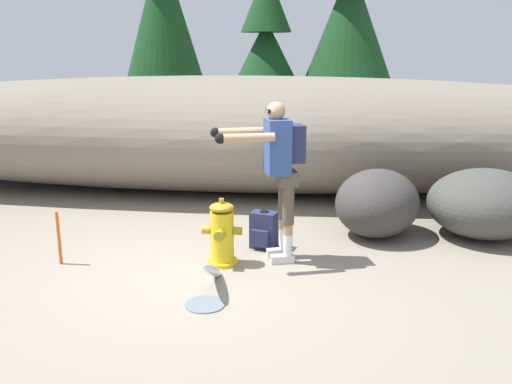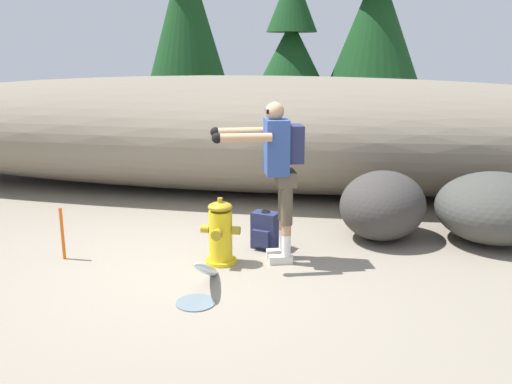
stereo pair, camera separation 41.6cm
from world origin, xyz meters
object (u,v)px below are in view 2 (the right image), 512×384
(utility_worker, at_px, (278,162))
(survey_stake, at_px, (62,234))
(fire_hydrant, at_px, (221,234))
(boulder_large, at_px, (383,205))
(boulder_mid, at_px, (496,208))
(spare_backpack, at_px, (265,231))

(utility_worker, relative_size, survey_stake, 2.95)
(fire_hydrant, bearing_deg, utility_worker, 16.28)
(boulder_large, distance_m, boulder_mid, 1.36)
(fire_hydrant, bearing_deg, spare_backpack, 53.34)
(utility_worker, bearing_deg, survey_stake, -7.39)
(fire_hydrant, relative_size, utility_worker, 0.42)
(fire_hydrant, height_order, utility_worker, utility_worker)
(spare_backpack, distance_m, boulder_mid, 2.84)
(utility_worker, height_order, survey_stake, utility_worker)
(spare_backpack, height_order, boulder_large, boulder_large)
(boulder_large, bearing_deg, utility_worker, -140.77)
(fire_hydrant, distance_m, utility_worker, 1.01)
(fire_hydrant, relative_size, boulder_mid, 0.50)
(boulder_large, bearing_deg, boulder_mid, 4.56)
(fire_hydrant, height_order, boulder_large, boulder_large)
(utility_worker, bearing_deg, fire_hydrant, 0.34)
(spare_backpack, relative_size, boulder_large, 0.39)
(utility_worker, bearing_deg, spare_backpack, -79.31)
(fire_hydrant, bearing_deg, boulder_large, 32.67)
(utility_worker, relative_size, boulder_large, 1.47)
(spare_backpack, xyz_separation_m, boulder_mid, (2.74, 0.71, 0.21))
(spare_backpack, height_order, survey_stake, survey_stake)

